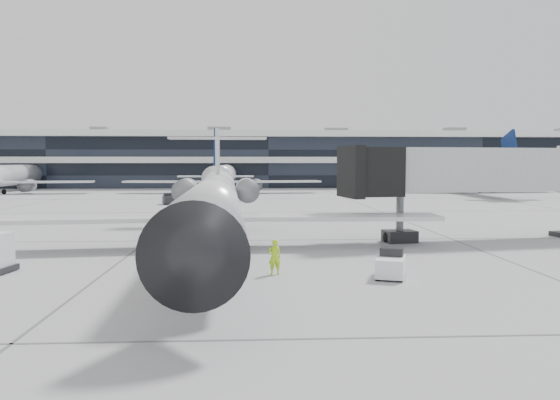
{
  "coord_description": "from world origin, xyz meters",
  "views": [
    {
      "loc": [
        -3.22,
        -35.36,
        5.11
      ],
      "look_at": [
        -1.38,
        0.48,
        2.6
      ],
      "focal_mm": 35.0,
      "sensor_mm": 36.0,
      "label": 1
    }
  ],
  "objects": [
    {
      "name": "far_tug",
      "position": [
        -13.31,
        30.94,
        0.61
      ],
      "size": [
        1.79,
        2.39,
        1.35
      ],
      "rotation": [
        0.0,
        0.0,
        0.28
      ],
      "color": "black",
      "rests_on": "ground"
    },
    {
      "name": "terminal",
      "position": [
        0.0,
        82.0,
        5.0
      ],
      "size": [
        170.0,
        22.0,
        10.0
      ],
      "primitive_type": "cube",
      "color": "black",
      "rests_on": "ground"
    },
    {
      "name": "ground",
      "position": [
        0.0,
        0.0,
        0.0
      ],
      "size": [
        220.0,
        220.0,
        0.0
      ],
      "primitive_type": "plane",
      "color": "#949597",
      "rests_on": "ground"
    },
    {
      "name": "baggage_tug",
      "position": [
        2.92,
        -11.77,
        0.57
      ],
      "size": [
        1.78,
        2.29,
        1.28
      ],
      "rotation": [
        0.0,
        0.0,
        -0.34
      ],
      "color": "white",
      "rests_on": "ground"
    },
    {
      "name": "bg_jet_center",
      "position": [
        -8.0,
        55.0,
        0.0
      ],
      "size": [
        32.0,
        40.0,
        9.6
      ],
      "primitive_type": null,
      "color": "silver",
      "rests_on": "ground"
    },
    {
      "name": "bg_jet_right",
      "position": [
        32.0,
        55.0,
        0.0
      ],
      "size": [
        32.0,
        40.0,
        9.6
      ],
      "primitive_type": null,
      "color": "silver",
      "rests_on": "ground"
    },
    {
      "name": "ramp_worker",
      "position": [
        -2.21,
        -10.88,
        0.81
      ],
      "size": [
        0.65,
        0.49,
        1.61
      ],
      "primitive_type": "imported",
      "rotation": [
        0.0,
        0.0,
        3.32
      ],
      "color": "#B0EB18",
      "rests_on": "ground"
    },
    {
      "name": "jet_bridge",
      "position": [
        13.12,
        -0.19,
        4.53
      ],
      "size": [
        19.36,
        6.42,
        6.22
      ],
      "rotation": [
        0.0,
        0.0,
        0.15
      ],
      "color": "#A3A6A8",
      "rests_on": "ground"
    },
    {
      "name": "regional_jet",
      "position": [
        -5.5,
        -3.33,
        2.67
      ],
      "size": [
        27.16,
        33.86,
        7.82
      ],
      "rotation": [
        0.0,
        0.0,
        0.04
      ],
      "color": "silver",
      "rests_on": "ground"
    },
    {
      "name": "traffic_cone",
      "position": [
        -5.06,
        10.64,
        0.29
      ],
      "size": [
        0.52,
        0.52,
        0.6
      ],
      "rotation": [
        0.0,
        0.0,
        -0.32
      ],
      "color": "orange",
      "rests_on": "ground"
    }
  ]
}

